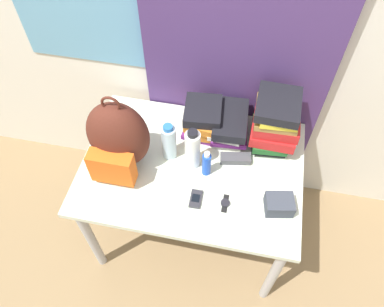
{
  "coord_description": "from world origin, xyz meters",
  "views": [
    {
      "loc": [
        0.21,
        -0.64,
        2.24
      ],
      "look_at": [
        0.0,
        0.39,
        0.8
      ],
      "focal_mm": 35.0,
      "sensor_mm": 36.0,
      "label": 1
    }
  ],
  "objects_px": {
    "camera_pouch": "(279,204)",
    "wristwatch": "(225,203)",
    "book_stack_right": "(275,121)",
    "water_bottle": "(169,142)",
    "book_stack_center": "(230,124)",
    "cell_phone": "(196,199)",
    "sunscreen_bottle": "(207,164)",
    "book_stack_left": "(204,119)",
    "sunglasses_case": "(235,159)",
    "backpack": "(118,138)",
    "sports_bottle": "(192,149)"
  },
  "relations": [
    {
      "from": "camera_pouch",
      "to": "wristwatch",
      "type": "distance_m",
      "value": 0.24
    },
    {
      "from": "book_stack_right",
      "to": "water_bottle",
      "type": "height_order",
      "value": "book_stack_right"
    },
    {
      "from": "book_stack_center",
      "to": "cell_phone",
      "type": "distance_m",
      "value": 0.44
    },
    {
      "from": "book_stack_center",
      "to": "sunscreen_bottle",
      "type": "xyz_separation_m",
      "value": [
        -0.07,
        -0.27,
        -0.0
      ]
    },
    {
      "from": "book_stack_left",
      "to": "camera_pouch",
      "type": "xyz_separation_m",
      "value": [
        0.42,
        -0.4,
        -0.05
      ]
    },
    {
      "from": "water_bottle",
      "to": "sunglasses_case",
      "type": "height_order",
      "value": "water_bottle"
    },
    {
      "from": "book_stack_center",
      "to": "water_bottle",
      "type": "xyz_separation_m",
      "value": [
        -0.27,
        -0.2,
        0.03
      ]
    },
    {
      "from": "sunglasses_case",
      "to": "backpack",
      "type": "bearing_deg",
      "value": -168.11
    },
    {
      "from": "sports_bottle",
      "to": "camera_pouch",
      "type": "bearing_deg",
      "value": -21.16
    },
    {
      "from": "water_bottle",
      "to": "book_stack_center",
      "type": "bearing_deg",
      "value": 36.22
    },
    {
      "from": "backpack",
      "to": "book_stack_center",
      "type": "distance_m",
      "value": 0.58
    },
    {
      "from": "book_stack_right",
      "to": "camera_pouch",
      "type": "relative_size",
      "value": 2.12
    },
    {
      "from": "sports_bottle",
      "to": "wristwatch",
      "type": "distance_m",
      "value": 0.3
    },
    {
      "from": "sports_bottle",
      "to": "wristwatch",
      "type": "height_order",
      "value": "sports_bottle"
    },
    {
      "from": "cell_phone",
      "to": "wristwatch",
      "type": "xyz_separation_m",
      "value": [
        0.14,
        0.01,
        -0.0
      ]
    },
    {
      "from": "sunglasses_case",
      "to": "book_stack_center",
      "type": "bearing_deg",
      "value": 108.87
    },
    {
      "from": "book_stack_right",
      "to": "wristwatch",
      "type": "height_order",
      "value": "book_stack_right"
    },
    {
      "from": "book_stack_center",
      "to": "camera_pouch",
      "type": "height_order",
      "value": "book_stack_center"
    },
    {
      "from": "cell_phone",
      "to": "sunglasses_case",
      "type": "height_order",
      "value": "sunglasses_case"
    },
    {
      "from": "book_stack_center",
      "to": "water_bottle",
      "type": "distance_m",
      "value": 0.34
    },
    {
      "from": "book_stack_right",
      "to": "book_stack_left",
      "type": "bearing_deg",
      "value": 179.26
    },
    {
      "from": "book_stack_left",
      "to": "water_bottle",
      "type": "relative_size",
      "value": 1.07
    },
    {
      "from": "backpack",
      "to": "cell_phone",
      "type": "xyz_separation_m",
      "value": [
        0.4,
        -0.14,
        -0.18
      ]
    },
    {
      "from": "sports_bottle",
      "to": "sunglasses_case",
      "type": "xyz_separation_m",
      "value": [
        0.21,
        0.06,
        -0.1
      ]
    },
    {
      "from": "water_bottle",
      "to": "cell_phone",
      "type": "height_order",
      "value": "water_bottle"
    },
    {
      "from": "camera_pouch",
      "to": "sports_bottle",
      "type": "bearing_deg",
      "value": 158.84
    },
    {
      "from": "sunscreen_bottle",
      "to": "sports_bottle",
      "type": "bearing_deg",
      "value": 154.0
    },
    {
      "from": "sports_bottle",
      "to": "sunscreen_bottle",
      "type": "distance_m",
      "value": 0.1
    },
    {
      "from": "book_stack_center",
      "to": "cell_phone",
      "type": "height_order",
      "value": "book_stack_center"
    },
    {
      "from": "book_stack_right",
      "to": "sunscreen_bottle",
      "type": "bearing_deg",
      "value": -138.27
    },
    {
      "from": "book_stack_center",
      "to": "sports_bottle",
      "type": "bearing_deg",
      "value": -123.9
    },
    {
      "from": "sports_bottle",
      "to": "camera_pouch",
      "type": "height_order",
      "value": "sports_bottle"
    },
    {
      "from": "book_stack_left",
      "to": "book_stack_center",
      "type": "height_order",
      "value": "book_stack_left"
    },
    {
      "from": "sunscreen_bottle",
      "to": "wristwatch",
      "type": "relative_size",
      "value": 1.68
    },
    {
      "from": "cell_phone",
      "to": "sunglasses_case",
      "type": "relative_size",
      "value": 0.6
    },
    {
      "from": "water_bottle",
      "to": "backpack",
      "type": "bearing_deg",
      "value": -158.32
    },
    {
      "from": "backpack",
      "to": "cell_phone",
      "type": "bearing_deg",
      "value": -19.86
    },
    {
      "from": "water_bottle",
      "to": "sports_bottle",
      "type": "bearing_deg",
      "value": -14.1
    },
    {
      "from": "sunglasses_case",
      "to": "book_stack_right",
      "type": "bearing_deg",
      "value": 45.39
    },
    {
      "from": "book_stack_center",
      "to": "sunglasses_case",
      "type": "distance_m",
      "value": 0.19
    },
    {
      "from": "book_stack_right",
      "to": "cell_phone",
      "type": "relative_size",
      "value": 3.19
    },
    {
      "from": "backpack",
      "to": "sports_bottle",
      "type": "relative_size",
      "value": 1.79
    },
    {
      "from": "book_stack_center",
      "to": "sports_bottle",
      "type": "distance_m",
      "value": 0.28
    },
    {
      "from": "camera_pouch",
      "to": "wristwatch",
      "type": "bearing_deg",
      "value": -174.34
    },
    {
      "from": "water_bottle",
      "to": "book_stack_right",
      "type": "bearing_deg",
      "value": 21.3
    },
    {
      "from": "book_stack_center",
      "to": "wristwatch",
      "type": "distance_m",
      "value": 0.43
    },
    {
      "from": "camera_pouch",
      "to": "wristwatch",
      "type": "xyz_separation_m",
      "value": [
        -0.24,
        -0.02,
        -0.03
      ]
    },
    {
      "from": "sports_bottle",
      "to": "sunglasses_case",
      "type": "relative_size",
      "value": 1.57
    },
    {
      "from": "sports_bottle",
      "to": "camera_pouch",
      "type": "distance_m",
      "value": 0.48
    },
    {
      "from": "water_bottle",
      "to": "camera_pouch",
      "type": "relative_size",
      "value": 1.57
    }
  ]
}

